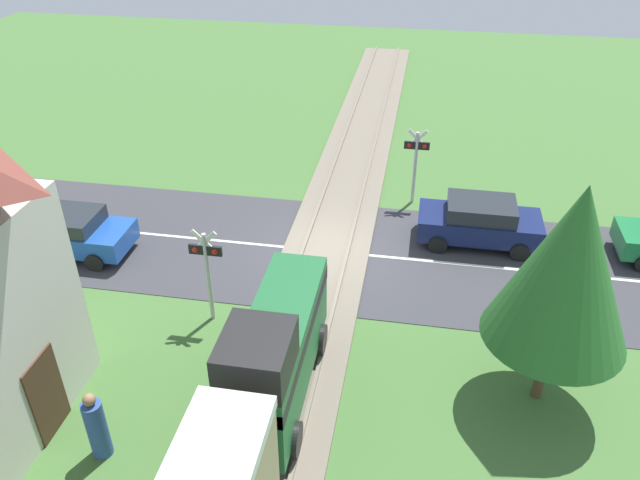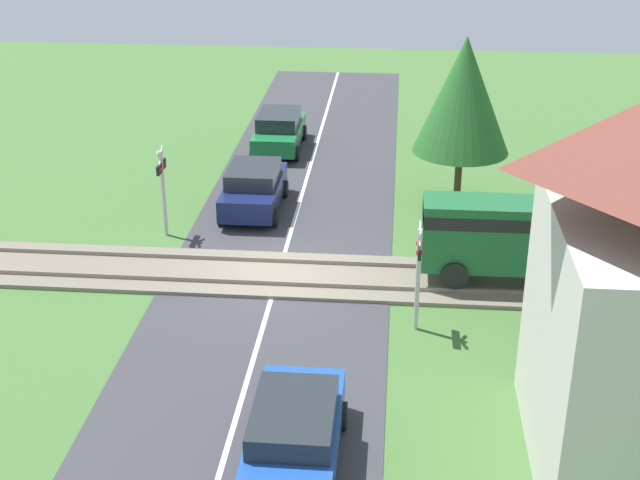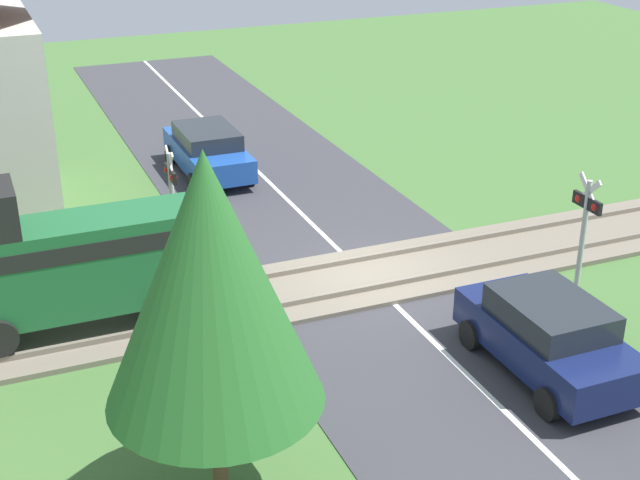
# 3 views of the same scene
# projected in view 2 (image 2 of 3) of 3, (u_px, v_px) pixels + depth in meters

# --- Properties ---
(ground_plane) EXTENTS (60.00, 60.00, 0.00)m
(ground_plane) POSITION_uv_depth(u_px,v_px,m) (278.00, 277.00, 25.31)
(ground_plane) COLOR #426B33
(road_surface) EXTENTS (48.00, 6.40, 0.02)m
(road_surface) POSITION_uv_depth(u_px,v_px,m) (278.00, 276.00, 25.30)
(road_surface) COLOR #38383D
(road_surface) RESTS_ON ground_plane
(track_bed) EXTENTS (2.80, 48.00, 0.24)m
(track_bed) POSITION_uv_depth(u_px,v_px,m) (278.00, 275.00, 25.28)
(track_bed) COLOR #756B5B
(track_bed) RESTS_ON ground_plane
(car_near_crossing) EXTENTS (3.96, 1.93, 1.54)m
(car_near_crossing) POSITION_uv_depth(u_px,v_px,m) (254.00, 188.00, 29.48)
(car_near_crossing) COLOR #141E4C
(car_near_crossing) RESTS_ON ground_plane
(car_far_side) EXTENTS (4.26, 1.91, 1.45)m
(car_far_side) POSITION_uv_depth(u_px,v_px,m) (294.00, 435.00, 17.37)
(car_far_side) COLOR #1E4CA8
(car_far_side) RESTS_ON ground_plane
(car_behind_queue) EXTENTS (4.09, 1.87, 1.52)m
(car_behind_queue) POSITION_uv_depth(u_px,v_px,m) (279.00, 130.00, 35.26)
(car_behind_queue) COLOR #197038
(car_behind_queue) RESTS_ON ground_plane
(crossing_signal_west_approach) EXTENTS (0.90, 0.18, 2.88)m
(crossing_signal_west_approach) POSITION_uv_depth(u_px,v_px,m) (162.00, 180.00, 27.19)
(crossing_signal_west_approach) COLOR #B7B7B7
(crossing_signal_west_approach) RESTS_ON ground_plane
(crossing_signal_east_approach) EXTENTS (0.90, 0.18, 2.88)m
(crossing_signal_east_approach) POSITION_uv_depth(u_px,v_px,m) (419.00, 263.00, 21.88)
(crossing_signal_east_approach) COLOR #B7B7B7
(crossing_signal_east_approach) RESTS_ON ground_plane
(pedestrian_by_station) EXTENTS (0.43, 0.43, 1.76)m
(pedestrian_by_station) POSITION_uv_depth(u_px,v_px,m) (622.00, 328.00, 21.11)
(pedestrian_by_station) COLOR #2D4C8E
(pedestrian_by_station) RESTS_ON ground_plane
(tree_roadside_hedge) EXTENTS (3.17, 3.17, 5.70)m
(tree_roadside_hedge) POSITION_uv_depth(u_px,v_px,m) (464.00, 95.00, 28.76)
(tree_roadside_hedge) COLOR brown
(tree_roadside_hedge) RESTS_ON ground_plane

